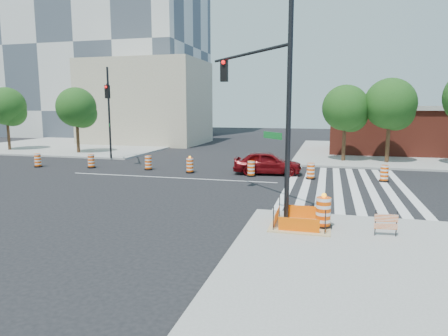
# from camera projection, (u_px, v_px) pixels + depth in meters

# --- Properties ---
(ground) EXTENTS (120.00, 120.00, 0.00)m
(ground) POSITION_uv_depth(u_px,v_px,m) (169.00, 178.00, 25.84)
(ground) COLOR black
(ground) RESTS_ON ground
(sidewalk_ne) EXTENTS (22.00, 22.00, 0.15)m
(sidewalk_ne) POSITION_uv_depth(u_px,v_px,m) (415.00, 153.00, 38.50)
(sidewalk_ne) COLOR gray
(sidewalk_ne) RESTS_ON ground
(sidewalk_nw) EXTENTS (22.00, 22.00, 0.15)m
(sidewalk_nw) POSITION_uv_depth(u_px,v_px,m) (87.00, 144.00, 47.56)
(sidewalk_nw) COLOR gray
(sidewalk_nw) RESTS_ON ground
(crosswalk_east) EXTENTS (6.75, 13.50, 0.01)m
(crosswalk_east) POSITION_uv_depth(u_px,v_px,m) (346.00, 186.00, 23.08)
(crosswalk_east) COLOR silver
(crosswalk_east) RESTS_ON ground
(lane_centerline) EXTENTS (14.00, 0.12, 0.01)m
(lane_centerline) POSITION_uv_depth(u_px,v_px,m) (169.00, 178.00, 25.84)
(lane_centerline) COLOR silver
(lane_centerline) RESTS_ON ground
(excavation_pit) EXTENTS (2.20, 2.20, 0.90)m
(excavation_pit) POSITION_uv_depth(u_px,v_px,m) (300.00, 224.00, 14.94)
(excavation_pit) COLOR tan
(excavation_pit) RESTS_ON ground
(brick_storefront) EXTENTS (16.50, 8.50, 4.60)m
(brick_storefront) POSITION_uv_depth(u_px,v_px,m) (417.00, 130.00, 38.15)
(brick_storefront) COLOR maroon
(brick_storefront) RESTS_ON ground
(beige_midrise) EXTENTS (14.00, 10.00, 10.00)m
(beige_midrise) POSITION_uv_depth(u_px,v_px,m) (147.00, 103.00, 49.11)
(beige_midrise) COLOR tan
(beige_midrise) RESTS_ON ground
(red_coupe) EXTENTS (4.75, 2.32, 1.56)m
(red_coupe) POSITION_uv_depth(u_px,v_px,m) (267.00, 163.00, 27.01)
(red_coupe) COLOR #5B070B
(red_coupe) RESTS_ON ground
(signal_pole_se) EXTENTS (4.43, 5.04, 8.67)m
(signal_pole_se) POSITION_uv_depth(u_px,v_px,m) (264.00, 89.00, 16.64)
(signal_pole_se) COLOR black
(signal_pole_se) RESTS_ON ground
(signal_pole_nw) EXTENTS (3.02, 5.10, 7.67)m
(signal_pole_nw) POSITION_uv_depth(u_px,v_px,m) (109.00, 104.00, 32.30)
(signal_pole_nw) COLOR black
(signal_pole_nw) RESTS_ON ground
(pit_drum) EXTENTS (0.67, 0.67, 1.31)m
(pit_drum) POSITION_uv_depth(u_px,v_px,m) (323.00, 213.00, 14.62)
(pit_drum) COLOR black
(pit_drum) RESTS_ON ground
(barricade) EXTENTS (0.78, 0.12, 0.91)m
(barricade) POSITION_uv_depth(u_px,v_px,m) (386.00, 222.00, 13.71)
(barricade) COLOR #F44E05
(barricade) RESTS_ON ground
(tree_north_a) EXTENTS (3.80, 3.80, 6.47)m
(tree_north_a) POSITION_uv_depth(u_px,v_px,m) (7.00, 108.00, 40.33)
(tree_north_a) COLOR #382314
(tree_north_a) RESTS_ON ground
(tree_north_b) EXTENTS (3.73, 3.73, 6.34)m
(tree_north_b) POSITION_uv_depth(u_px,v_px,m) (77.00, 110.00, 37.89)
(tree_north_b) COLOR #382314
(tree_north_b) RESTS_ON ground
(tree_north_c) EXTENTS (3.70, 3.70, 6.30)m
(tree_north_c) POSITION_uv_depth(u_px,v_px,m) (346.00, 111.00, 32.25)
(tree_north_c) COLOR #382314
(tree_north_c) RESTS_ON ground
(tree_north_d) EXTENTS (3.98, 3.98, 6.77)m
(tree_north_d) POSITION_uv_depth(u_px,v_px,m) (391.00, 107.00, 31.30)
(tree_north_d) COLOR #382314
(tree_north_d) RESTS_ON ground
(median_drum_0) EXTENTS (0.60, 0.60, 1.02)m
(median_drum_0) POSITION_uv_depth(u_px,v_px,m) (38.00, 161.00, 30.24)
(median_drum_0) COLOR black
(median_drum_0) RESTS_ON ground
(median_drum_1) EXTENTS (0.60, 0.60, 1.02)m
(median_drum_1) POSITION_uv_depth(u_px,v_px,m) (91.00, 162.00, 29.80)
(median_drum_1) COLOR black
(median_drum_1) RESTS_ON ground
(median_drum_2) EXTENTS (0.60, 0.60, 1.02)m
(median_drum_2) POSITION_uv_depth(u_px,v_px,m) (148.00, 163.00, 28.91)
(median_drum_2) COLOR black
(median_drum_2) RESTS_ON ground
(median_drum_3) EXTENTS (0.60, 0.60, 1.18)m
(median_drum_3) POSITION_uv_depth(u_px,v_px,m) (190.00, 166.00, 27.60)
(median_drum_3) COLOR black
(median_drum_3) RESTS_ON ground
(median_drum_4) EXTENTS (0.60, 0.60, 1.02)m
(median_drum_4) POSITION_uv_depth(u_px,v_px,m) (251.00, 169.00, 26.25)
(median_drum_4) COLOR black
(median_drum_4) RESTS_ON ground
(median_drum_5) EXTENTS (0.60, 0.60, 1.02)m
(median_drum_5) POSITION_uv_depth(u_px,v_px,m) (311.00, 172.00, 25.22)
(median_drum_5) COLOR black
(median_drum_5) RESTS_ON ground
(median_drum_6) EXTENTS (0.60, 0.60, 1.02)m
(median_drum_6) POSITION_uv_depth(u_px,v_px,m) (384.00, 174.00, 24.33)
(median_drum_6) COLOR black
(median_drum_6) RESTS_ON ground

